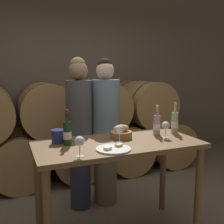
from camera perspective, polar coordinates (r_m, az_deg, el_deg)
stone_wall_back at (r=4.42m, az=-10.62°, el=9.44°), size 10.00×0.12×3.20m
barrel_stack at (r=3.93m, az=-8.42°, el=-4.27°), size 3.84×0.98×1.40m
tasting_table at (r=2.37m, az=1.29°, el=-9.86°), size 1.46×0.70×0.92m
person_left at (r=2.92m, az=-7.13°, el=-4.07°), size 0.28×0.28×1.69m
person_right at (r=3.02m, az=-1.45°, el=-4.07°), size 0.32×0.32×1.69m
wine_bottle_red at (r=2.25m, az=-9.70°, el=-4.48°), size 0.07×0.07×0.30m
wine_bottle_white at (r=2.73m, az=13.49°, el=-2.21°), size 0.07×0.07×0.31m
wine_bottle_rose at (r=2.61m, az=9.73°, el=-2.74°), size 0.07×0.07×0.29m
blue_crock at (r=2.34m, az=-11.67°, el=-5.07°), size 0.12×0.12×0.12m
bread_basket at (r=2.46m, az=2.02°, el=-4.59°), size 0.20×0.20×0.13m
cheese_plate at (r=2.11m, az=0.30°, el=-8.02°), size 0.28×0.28×0.04m
wine_glass_far_left at (r=1.93m, az=-7.07°, el=-6.44°), size 0.07×0.07×0.16m
wine_glass_left at (r=2.29m, az=1.63°, el=-3.91°), size 0.07×0.07×0.16m
wine_glass_center at (r=2.51m, az=11.59°, el=-2.99°), size 0.07×0.07×0.16m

